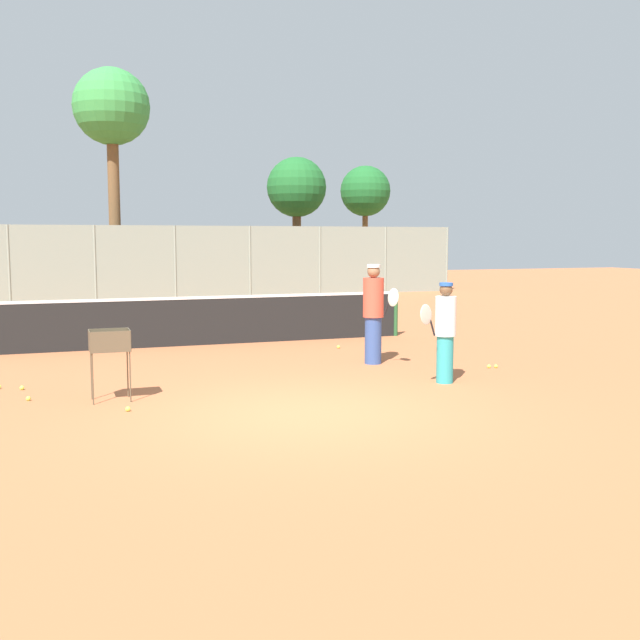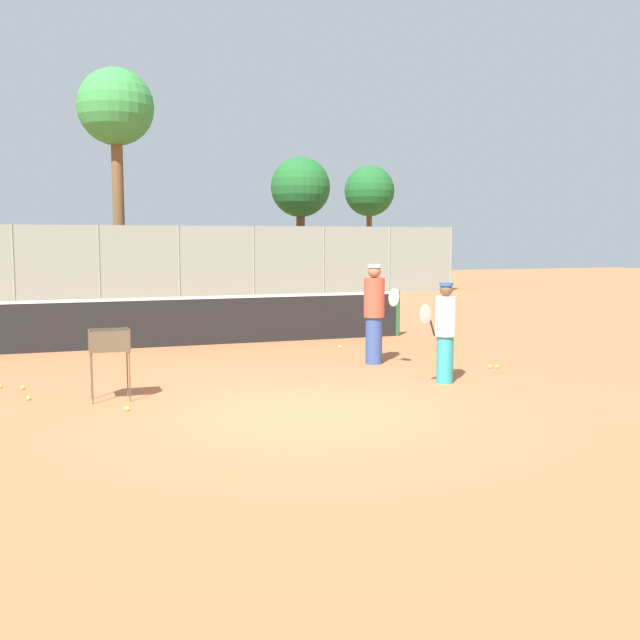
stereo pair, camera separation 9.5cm
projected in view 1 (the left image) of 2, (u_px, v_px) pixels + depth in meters
The scene contains 17 objects.
ground_plane at pixel (307, 414), 9.90m from camera, with size 80.00×80.00×0.00m, color #B7663D.
tennis_net at pixel (204, 320), 16.28m from camera, with size 9.32×0.10×1.07m.
back_fence at pixel (136, 262), 28.64m from camera, with size 27.11×0.08×2.83m.
tree_0 at pixel (297, 189), 34.24m from camera, with size 2.73×2.73×6.03m.
tree_1 at pixel (112, 112), 30.32m from camera, with size 3.09×3.09×9.20m.
tree_2 at pixel (365, 192), 37.15m from camera, with size 2.50×2.50×5.92m.
player_white_outfit at pixel (445, 331), 11.96m from camera, with size 0.82×0.49×1.62m.
player_red_cap at pixel (374, 312), 13.80m from camera, with size 0.40×0.92×1.84m.
ball_cart at pixel (110, 346), 10.64m from camera, with size 0.56×0.41×1.03m.
tennis_ball_0 at pixel (489, 366), 13.41m from camera, with size 0.07×0.07×0.07m, color #D1E54C.
tennis_ball_1 at pixel (444, 370), 13.01m from camera, with size 0.07×0.07×0.07m, color #D1E54C.
tennis_ball_2 at pixel (22, 388), 11.48m from camera, with size 0.07×0.07×0.07m, color #D1E54C.
tennis_ball_3 at pixel (28, 399), 10.71m from camera, with size 0.07×0.07×0.07m, color #D1E54C.
tennis_ball_4 at pixel (338, 347), 15.84m from camera, with size 0.07×0.07×0.07m, color #D1E54C.
tennis_ball_6 at pixel (496, 366), 13.43m from camera, with size 0.07×0.07×0.07m, color #D1E54C.
tennis_ball_7 at pixel (128, 409), 10.05m from camera, with size 0.07×0.07×0.07m, color #D1E54C.
parked_car at pixel (167, 276), 33.00m from camera, with size 4.20×1.70×1.60m.
Camera 1 is at (-3.14, -9.19, 2.31)m, focal length 42.00 mm.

